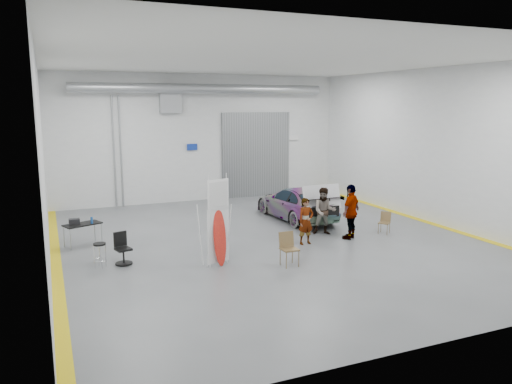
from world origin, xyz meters
name	(u,v)px	position (x,y,z in m)	size (l,w,h in m)	color
ground	(271,241)	(0.00, 0.00, 0.00)	(16.00, 16.00, 0.00)	#575A5E
room_shell	(253,119)	(0.24, 2.22, 4.08)	(14.02, 16.18, 6.01)	silver
sedan_car	(296,203)	(2.33, 2.62, 0.65)	(1.83, 4.49, 1.30)	silver
person_a	(306,221)	(0.92, -0.76, 0.78)	(0.57, 0.37, 1.57)	#936150
person_b	(324,211)	(2.13, 0.07, 0.85)	(0.83, 0.64, 1.70)	#44667D
person_c	(351,212)	(2.67, -0.79, 0.96)	(1.12, 0.46, 1.93)	brown
surfboard_display	(217,229)	(-2.53, -1.79, 1.09)	(0.73, 0.38, 2.69)	white
folding_chair_near	(289,256)	(-0.61, -2.59, 0.30)	(0.47, 0.48, 0.98)	brown
folding_chair_far	(384,227)	(4.18, -0.68, 0.24)	(0.51, 0.60, 0.78)	brown
shop_stool	(100,255)	(-5.67, -0.62, 0.36)	(0.37, 0.37, 0.72)	black
work_table	(80,224)	(-6.02, 1.96, 0.74)	(1.31, 0.98, 0.96)	gray
office_chair	(123,250)	(-5.02, -0.54, 0.41)	(0.50, 0.53, 0.94)	black
trunk_lid	(322,195)	(2.33, 0.62, 1.32)	(1.52, 0.92, 0.04)	silver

